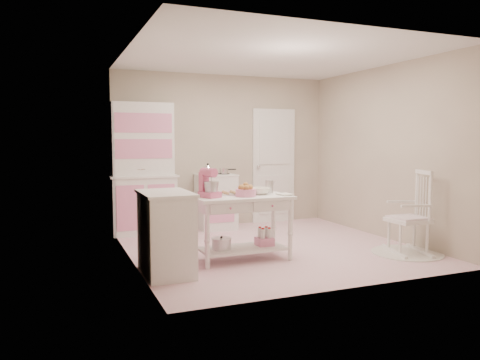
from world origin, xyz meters
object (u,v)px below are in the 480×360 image
Objects in this scene: base_cabinet at (166,233)px; stand_mixer at (210,183)px; stove at (216,201)px; work_table at (243,228)px; rocking_chair at (408,212)px; hutch at (143,168)px; bread_basket at (246,193)px.

stand_mixer is (0.60, 0.27, 0.51)m from base_cabinet.
work_table is (-0.36, -2.06, -0.06)m from stove.
rocking_chair is at bearing -4.81° from base_cabinet.
work_table is (-2.13, 0.51, -0.15)m from rocking_chair.
rocking_chair is at bearing -34.21° from stand_mixer.
base_cabinet is at bearing -169.33° from rocking_chair.
stand_mixer is (-2.55, 0.53, 0.42)m from rocking_chair.
work_table is (1.02, 0.25, -0.06)m from base_cabinet.
rocking_chair reaches higher than work_table.
bread_basket is at bearing -68.30° from hutch.
rocking_chair reaches higher than base_cabinet.
stove is (1.20, -0.05, -0.58)m from hutch.
base_cabinet is 3.68× the size of bread_basket.
base_cabinet is at bearing -166.34° from work_table.
stove is at bearing 140.01° from rocking_chair.
stove is 2.71× the size of stand_mixer.
hutch is 2.14m from stand_mixer.
stand_mixer is at bearing 24.01° from base_cabinet.
rocking_chair is 2.20m from work_table.
work_table is at bearing -68.31° from hutch.
stand_mixer is at bearing -78.64° from hutch.
work_table is 0.45m from bread_basket.
stove is at bearing -2.39° from hutch.
stand_mixer is at bearing 170.96° from bread_basket.
work_table is (0.84, -2.11, -0.64)m from hutch.
hutch is at bearing 177.61° from stove.
stand_mixer reaches higher than work_table.
work_table is at bearing 111.80° from bread_basket.
stove is 0.84× the size of rocking_chair.
rocking_chair is 0.92× the size of work_table.
stove is 0.77× the size of work_table.
base_cabinet is 3.17m from rocking_chair.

